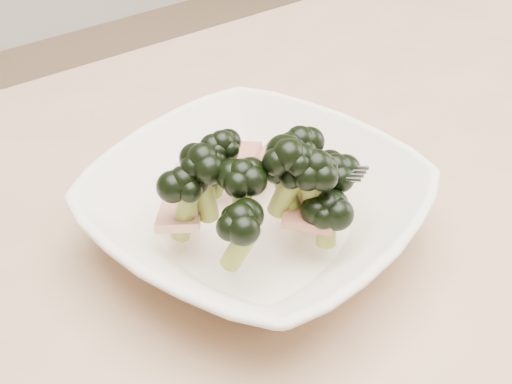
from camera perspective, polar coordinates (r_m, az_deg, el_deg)
dining_table at (r=0.68m, az=10.38°, el=-8.53°), size 1.20×0.80×0.75m
broccoli_dish at (r=0.55m, az=0.19°, el=-1.10°), size 0.31×0.31×0.12m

